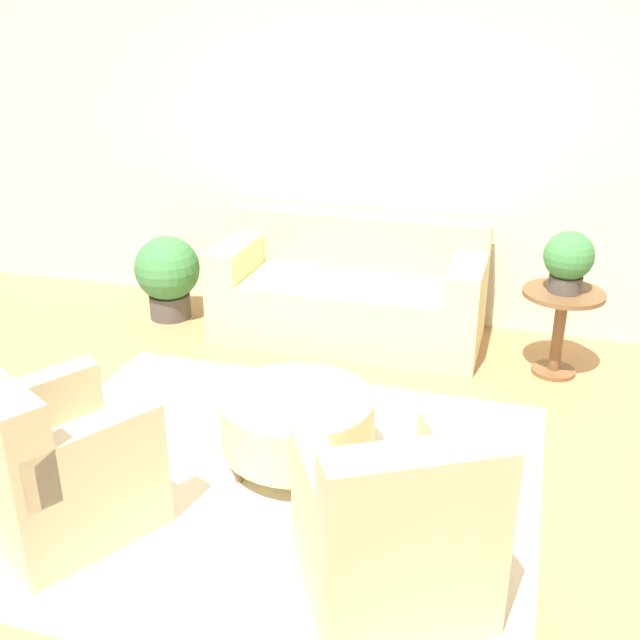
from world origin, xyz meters
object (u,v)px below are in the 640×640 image
object	(u,v)px
couch	(350,295)
potted_plant_on_side_table	(568,259)
armchair_right	(395,532)
armchair_left	(52,467)
potted_plant_floor	(168,274)
side_table	(560,318)
ottoman_table	(298,421)

from	to	relation	value
couch	potted_plant_on_side_table	distance (m)	1.62
armchair_right	armchair_left	bearing A→B (deg)	180.00
armchair_right	potted_plant_floor	distance (m)	3.51
couch	side_table	bearing A→B (deg)	-7.79
armchair_right	potted_plant_on_side_table	world-z (taller)	potted_plant_on_side_table
potted_plant_floor	couch	bearing A→B (deg)	2.59
couch	potted_plant_on_side_table	xyz separation A→B (m)	(1.53, -0.21, 0.50)
couch	ottoman_table	bearing A→B (deg)	-84.43
armchair_left	armchair_right	size ratio (longest dim) A/B	1.00
armchair_left	ottoman_table	distance (m)	1.28
side_table	potted_plant_on_side_table	bearing A→B (deg)	-90.00
armchair_right	ottoman_table	distance (m)	1.11
couch	armchair_left	bearing A→B (deg)	-106.45
armchair_left	armchair_right	world-z (taller)	same
armchair_right	potted_plant_on_side_table	distance (m)	2.56
potted_plant_on_side_table	couch	bearing A→B (deg)	172.21
side_table	potted_plant_floor	world-z (taller)	potted_plant_floor
armchair_right	side_table	world-z (taller)	armchair_right
ottoman_table	potted_plant_floor	world-z (taller)	potted_plant_floor
ottoman_table	potted_plant_on_side_table	bearing A→B (deg)	49.37
armchair_left	side_table	size ratio (longest dim) A/B	1.64
armchair_left	armchair_right	distance (m)	1.67
armchair_left	potted_plant_on_side_table	distance (m)	3.39
couch	ottoman_table	size ratio (longest dim) A/B	2.38
potted_plant_on_side_table	armchair_left	bearing A→B (deg)	-133.54
armchair_right	potted_plant_floor	size ratio (longest dim) A/B	1.47
ottoman_table	armchair_left	bearing A→B (deg)	-138.30
armchair_right	potted_plant_floor	world-z (taller)	armchair_right
couch	potted_plant_floor	distance (m)	1.50
ottoman_table	potted_plant_on_side_table	distance (m)	2.16
couch	potted_plant_on_side_table	size ratio (longest dim) A/B	4.83
armchair_left	side_table	bearing A→B (deg)	46.46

